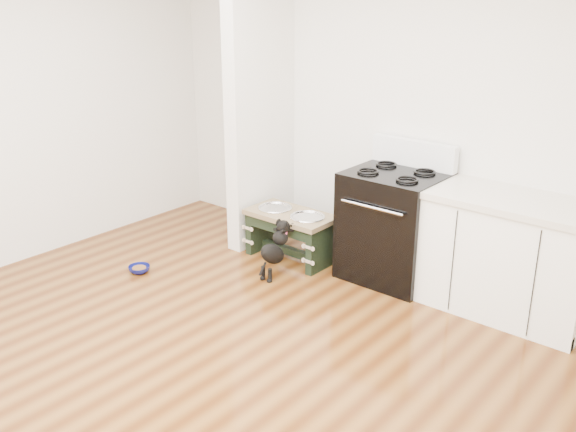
% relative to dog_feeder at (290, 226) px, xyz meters
% --- Properties ---
extents(ground, '(5.00, 5.00, 0.00)m').
position_rel_dog_feeder_xyz_m(ground, '(0.65, -1.90, -0.31)').
color(ground, '#4A250D').
rests_on(ground, ground).
extents(room_shell, '(5.00, 5.00, 5.00)m').
position_rel_dog_feeder_xyz_m(room_shell, '(0.65, -1.90, 1.31)').
color(room_shell, silver).
rests_on(room_shell, ground).
extents(partition_wall, '(0.15, 0.80, 2.70)m').
position_rel_dog_feeder_xyz_m(partition_wall, '(-0.53, 0.20, 1.04)').
color(partition_wall, silver).
rests_on(partition_wall, ground).
extents(oven_range, '(0.76, 0.69, 1.14)m').
position_rel_dog_feeder_xyz_m(oven_range, '(0.90, 0.26, 0.16)').
color(oven_range, black).
rests_on(oven_range, ground).
extents(cabinet_run, '(1.24, 0.64, 0.91)m').
position_rel_dog_feeder_xyz_m(cabinet_run, '(1.88, 0.28, 0.14)').
color(cabinet_run, white).
rests_on(cabinet_run, ground).
extents(dog_feeder, '(0.80, 0.43, 0.46)m').
position_rel_dog_feeder_xyz_m(dog_feeder, '(0.00, 0.00, 0.00)').
color(dog_feeder, black).
rests_on(dog_feeder, ground).
extents(puppy, '(0.14, 0.41, 0.49)m').
position_rel_dog_feeder_xyz_m(puppy, '(0.14, -0.37, -0.05)').
color(puppy, black).
rests_on(puppy, ground).
extents(floor_bowl, '(0.23, 0.23, 0.06)m').
position_rel_dog_feeder_xyz_m(floor_bowl, '(-0.82, -1.07, -0.28)').
color(floor_bowl, '#0B1053').
rests_on(floor_bowl, ground).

